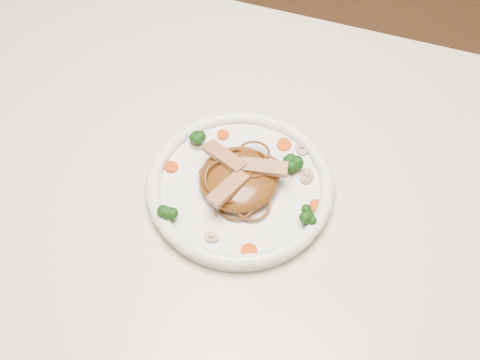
% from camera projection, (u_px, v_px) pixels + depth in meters
% --- Properties ---
extents(table, '(1.20, 0.80, 0.75)m').
position_uv_depth(table, '(237.00, 235.00, 1.02)').
color(table, beige).
rests_on(table, ground).
extents(plate, '(0.34, 0.34, 0.02)m').
position_uv_depth(plate, '(240.00, 189.00, 0.94)').
color(plate, white).
rests_on(plate, table).
extents(noodle_mound, '(0.14, 0.14, 0.04)m').
position_uv_depth(noodle_mound, '(239.00, 179.00, 0.92)').
color(noodle_mound, '#613412').
rests_on(noodle_mound, plate).
extents(chicken_a, '(0.07, 0.03, 0.01)m').
position_uv_depth(chicken_a, '(264.00, 167.00, 0.91)').
color(chicken_a, '#AA7A50').
rests_on(chicken_a, noodle_mound).
extents(chicken_b, '(0.07, 0.05, 0.01)m').
position_uv_depth(chicken_b, '(225.00, 157.00, 0.92)').
color(chicken_b, '#AA7A50').
rests_on(chicken_b, noodle_mound).
extents(chicken_c, '(0.04, 0.07, 0.01)m').
position_uv_depth(chicken_c, '(228.00, 188.00, 0.89)').
color(chicken_c, '#AA7A50').
rests_on(chicken_c, noodle_mound).
extents(broccoli_0, '(0.03, 0.03, 0.03)m').
position_uv_depth(broccoli_0, '(293.00, 164.00, 0.94)').
color(broccoli_0, '#113B0C').
rests_on(broccoli_0, plate).
extents(broccoli_1, '(0.03, 0.03, 0.03)m').
position_uv_depth(broccoli_1, '(195.00, 140.00, 0.96)').
color(broccoli_1, '#113B0C').
rests_on(broccoli_1, plate).
extents(broccoli_2, '(0.04, 0.04, 0.03)m').
position_uv_depth(broccoli_2, '(168.00, 214.00, 0.89)').
color(broccoli_2, '#113B0C').
rests_on(broccoli_2, plate).
extents(broccoli_3, '(0.03, 0.03, 0.03)m').
position_uv_depth(broccoli_3, '(308.00, 215.00, 0.89)').
color(broccoli_3, '#113B0C').
rests_on(broccoli_3, plate).
extents(carrot_0, '(0.03, 0.03, 0.00)m').
position_uv_depth(carrot_0, '(284.00, 145.00, 0.97)').
color(carrot_0, '#DA4807').
rests_on(carrot_0, plate).
extents(carrot_1, '(0.02, 0.02, 0.00)m').
position_uv_depth(carrot_1, '(171.00, 167.00, 0.95)').
color(carrot_1, '#DA4807').
rests_on(carrot_1, plate).
extents(carrot_2, '(0.02, 0.02, 0.00)m').
position_uv_depth(carrot_2, '(316.00, 206.00, 0.91)').
color(carrot_2, '#DA4807').
rests_on(carrot_2, plate).
extents(carrot_3, '(0.02, 0.02, 0.00)m').
position_uv_depth(carrot_3, '(223.00, 135.00, 0.98)').
color(carrot_3, '#DA4807').
rests_on(carrot_3, plate).
extents(carrot_4, '(0.03, 0.03, 0.00)m').
position_uv_depth(carrot_4, '(249.00, 251.00, 0.87)').
color(carrot_4, '#DA4807').
rests_on(carrot_4, plate).
extents(mushroom_0, '(0.02, 0.02, 0.01)m').
position_uv_depth(mushroom_0, '(211.00, 237.00, 0.88)').
color(mushroom_0, beige).
rests_on(mushroom_0, plate).
extents(mushroom_1, '(0.03, 0.03, 0.01)m').
position_uv_depth(mushroom_1, '(307.00, 176.00, 0.94)').
color(mushroom_1, beige).
rests_on(mushroom_1, plate).
extents(mushroom_2, '(0.03, 0.03, 0.01)m').
position_uv_depth(mushroom_2, '(196.00, 145.00, 0.97)').
color(mushroom_2, beige).
rests_on(mushroom_2, plate).
extents(mushroom_3, '(0.04, 0.04, 0.01)m').
position_uv_depth(mushroom_3, '(302.00, 148.00, 0.97)').
color(mushroom_3, beige).
rests_on(mushroom_3, plate).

